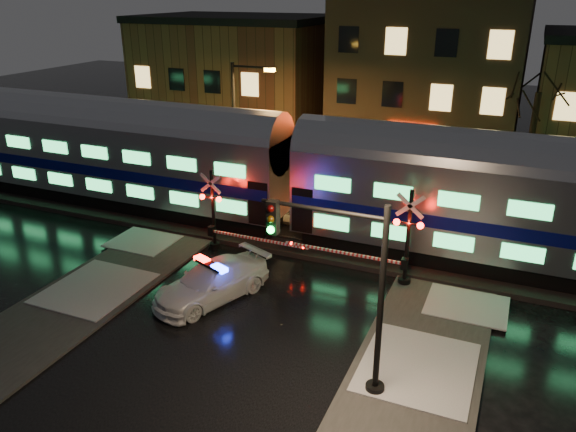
% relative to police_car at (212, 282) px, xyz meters
% --- Properties ---
extents(ground, '(120.00, 120.00, 0.00)m').
position_rel_police_car_xyz_m(ground, '(1.84, 1.64, -0.73)').
color(ground, black).
rests_on(ground, ground).
extents(ballast, '(90.00, 4.20, 0.24)m').
position_rel_police_car_xyz_m(ballast, '(1.84, 6.64, -0.61)').
color(ballast, black).
rests_on(ballast, ground).
extents(sidewalk_left, '(4.00, 20.00, 0.12)m').
position_rel_police_car_xyz_m(sidewalk_left, '(-4.66, -4.36, -0.67)').
color(sidewalk_left, '#2D2D2D').
rests_on(sidewalk_left, ground).
extents(sidewalk_right, '(4.00, 20.00, 0.12)m').
position_rel_police_car_xyz_m(sidewalk_right, '(8.34, -4.36, -0.67)').
color(sidewalk_right, '#2D2D2D').
rests_on(sidewalk_right, ground).
extents(building_left, '(14.00, 10.00, 9.00)m').
position_rel_police_car_xyz_m(building_left, '(-11.16, 23.64, 3.77)').
color(building_left, brown).
rests_on(building_left, ground).
extents(building_mid, '(12.00, 11.00, 11.50)m').
position_rel_police_car_xyz_m(building_mid, '(3.84, 24.14, 5.02)').
color(building_mid, brown).
rests_on(building_mid, ground).
extents(train, '(51.00, 3.12, 5.92)m').
position_rel_police_car_xyz_m(train, '(0.65, 6.64, 2.66)').
color(train, black).
rests_on(train, ballast).
extents(police_car, '(3.70, 5.35, 1.60)m').
position_rel_police_car_xyz_m(police_car, '(0.00, 0.00, 0.00)').
color(police_car, white).
rests_on(police_car, ground).
extents(crossing_signal_right, '(5.88, 0.66, 4.16)m').
position_rel_police_car_xyz_m(crossing_signal_right, '(6.38, 3.95, 1.00)').
color(crossing_signal_right, black).
rests_on(crossing_signal_right, ground).
extents(crossing_signal_left, '(5.42, 0.64, 3.84)m').
position_rel_police_car_xyz_m(crossing_signal_left, '(-1.84, 3.94, 0.86)').
color(crossing_signal_left, black).
rests_on(crossing_signal_left, ground).
extents(traffic_light, '(3.94, 0.71, 6.10)m').
position_rel_police_car_xyz_m(traffic_light, '(6.40, -3.00, 2.52)').
color(traffic_light, black).
rests_on(traffic_light, ground).
extents(streetlight, '(2.58, 0.27, 7.71)m').
position_rel_police_car_xyz_m(streetlight, '(-4.27, 10.64, 3.72)').
color(streetlight, black).
rests_on(streetlight, ground).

